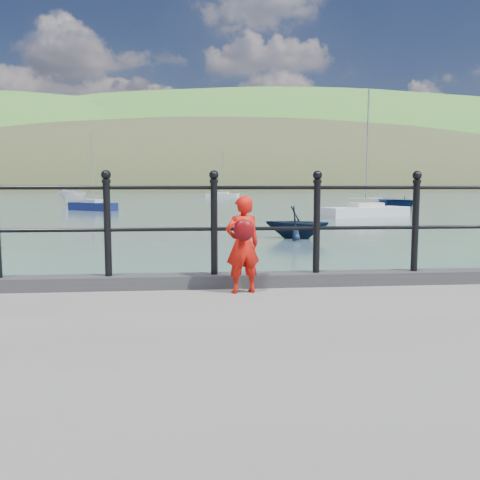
{
  "coord_description": "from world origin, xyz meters",
  "views": [
    {
      "loc": [
        0.33,
        -5.95,
        2.17
      ],
      "look_at": [
        0.89,
        -0.2,
        1.55
      ],
      "focal_mm": 38.0,
      "sensor_mm": 36.0,
      "label": 1
    }
  ],
  "objects": [
    {
      "name": "ground",
      "position": [
        0.0,
        0.0,
        0.0
      ],
      "size": [
        600.0,
        600.0,
        0.0
      ],
      "primitive_type": "plane",
      "color": "#2D4251",
      "rests_on": "ground"
    },
    {
      "name": "kerb",
      "position": [
        0.0,
        -0.15,
        1.07
      ],
      "size": [
        60.0,
        0.3,
        0.15
      ],
      "primitive_type": "cube",
      "color": "#28282B",
      "rests_on": "quay"
    },
    {
      "name": "railing",
      "position": [
        0.0,
        -0.15,
        1.82
      ],
      "size": [
        18.11,
        0.11,
        1.2
      ],
      "color": "black",
      "rests_on": "kerb"
    },
    {
      "name": "far_shore",
      "position": [
        38.34,
        239.41,
        -22.57
      ],
      "size": [
        830.0,
        200.0,
        156.0
      ],
      "color": "#333A21",
      "rests_on": "ground"
    },
    {
      "name": "child",
      "position": [
        0.89,
        -0.5,
        1.54
      ],
      "size": [
        0.44,
        0.36,
        1.06
      ],
      "rotation": [
        0.0,
        0.0,
        3.39
      ],
      "color": "red",
      "rests_on": "quay"
    },
    {
      "name": "launch_blue",
      "position": [
        22.02,
        45.51,
        0.58
      ],
      "size": [
        4.79,
        6.14,
        1.16
      ],
      "primitive_type": "imported",
      "rotation": [
        0.0,
        0.0,
        0.15
      ],
      "color": "navy",
      "rests_on": "ground"
    },
    {
      "name": "launch_white",
      "position": [
        -12.43,
        51.08,
        0.91
      ],
      "size": [
        2.96,
        5.02,
        1.82
      ],
      "primitive_type": "imported",
      "rotation": [
        0.0,
        0.0,
        -0.27
      ],
      "color": "silver",
      "rests_on": "ground"
    },
    {
      "name": "launch_navy",
      "position": [
        4.68,
        14.59,
        0.68
      ],
      "size": [
        3.2,
        2.99,
        1.36
      ],
      "primitive_type": "imported",
      "rotation": [
        0.0,
        0.0,
        1.21
      ],
      "color": "black",
      "rests_on": "ground"
    },
    {
      "name": "sailboat_port",
      "position": [
        -8.29,
        40.04,
        0.34
      ],
      "size": [
        4.69,
        4.09,
        7.06
      ],
      "rotation": [
        0.0,
        0.0,
        -0.65
      ],
      "color": "#121A4E",
      "rests_on": "ground"
    },
    {
      "name": "sailboat_deep",
      "position": [
        6.47,
        92.83,
        0.34
      ],
      "size": [
        6.63,
        4.34,
        9.43
      ],
      "rotation": [
        0.0,
        0.0,
        -0.42
      ],
      "color": "silver",
      "rests_on": "ground"
    },
    {
      "name": "sailboat_near",
      "position": [
        12.54,
        28.57,
        0.34
      ],
      "size": [
        6.77,
        4.08,
        8.97
      ],
      "rotation": [
        0.0,
        0.0,
        0.37
      ],
      "color": "silver",
      "rests_on": "ground"
    }
  ]
}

